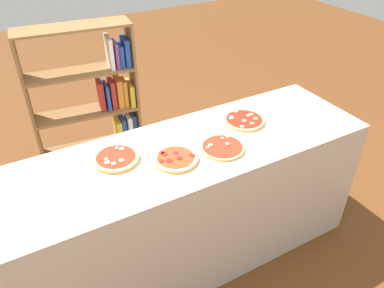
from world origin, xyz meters
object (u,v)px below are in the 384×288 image
at_px(bookshelf, 102,110).
at_px(pizza_mushroom_0, 116,158).
at_px(pizza_mushroom_2, 222,147).
at_px(pizza_mushroom_3, 244,120).
at_px(pizza_pepperoni_1, 176,159).

bearing_deg(bookshelf, pizza_mushroom_0, -101.70).
xyz_separation_m(pizza_mushroom_2, pizza_mushroom_3, (0.29, 0.19, 0.00)).
height_order(pizza_mushroom_3, bookshelf, bookshelf).
bearing_deg(pizza_mushroom_0, pizza_pepperoni_1, -29.74).
relative_size(pizza_mushroom_2, pizza_mushroom_3, 0.98).
height_order(pizza_mushroom_0, bookshelf, bookshelf).
distance_m(pizza_mushroom_2, bookshelf, 1.28).
bearing_deg(bookshelf, pizza_mushroom_2, -73.10).
height_order(pizza_mushroom_0, pizza_mushroom_2, pizza_mushroom_0).
relative_size(pizza_pepperoni_1, bookshelf, 0.18).
relative_size(pizza_mushroom_3, bookshelf, 0.19).
bearing_deg(pizza_pepperoni_1, pizza_mushroom_0, 150.26).
relative_size(pizza_mushroom_0, bookshelf, 0.19).
xyz_separation_m(pizza_mushroom_0, pizza_mushroom_2, (0.58, -0.20, -0.00)).
relative_size(pizza_mushroom_0, pizza_mushroom_2, 1.01).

